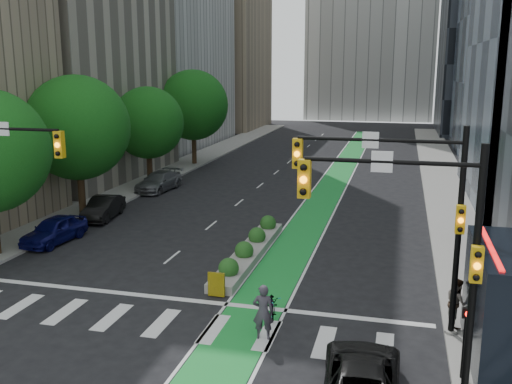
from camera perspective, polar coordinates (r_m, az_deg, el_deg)
The scene contains 20 objects.
ground at distance 22.58m, azimuth -8.38°, elevation -11.78°, with size 160.00×160.00×0.00m, color black.
sidewalk_left at distance 49.12m, azimuth -9.90°, elevation 1.50°, with size 3.60×90.00×0.15m, color gray.
sidewalk_right at distance 45.01m, azimuth 18.68°, elevation 0.03°, with size 3.60×90.00×0.15m, color gray.
bike_lane_paint at distance 50.06m, azimuth 8.20°, elevation 1.68°, with size 2.20×70.00×0.01m, color #1A8F35.
building_tan_far at distance 89.57m, azimuth -4.10°, elevation 14.79°, with size 14.00×16.00×26.00m, color tan.
building_dark_end at distance 87.86m, azimuth 22.87°, elevation 14.58°, with size 14.00×18.00×28.00m, color black.
tree_mid at distance 36.58m, azimuth -17.43°, elevation 6.13°, with size 6.40×6.40×8.78m.
tree_midfar at distance 45.40m, azimuth -10.75°, elevation 6.80°, with size 5.60×5.60×7.76m.
tree_far at distance 54.54m, azimuth -6.31°, elevation 8.63°, with size 6.60×6.60×9.00m.
signal_right at distance 19.89m, azimuth 15.44°, elevation -0.81°, with size 5.82×0.51×7.20m.
signal_far_right at distance 15.57m, azimuth 16.76°, elevation -4.74°, with size 4.82×0.51×7.20m.
median_planter at distance 28.30m, azimuth -0.63°, elevation -5.78°, with size 1.20×10.26×1.10m.
ped_signal_post at distance 18.16m, azimuth 20.23°, elevation -13.22°, with size 0.32×0.43×2.46m.
bicycle at distance 21.90m, azimuth 1.65°, elevation -11.15°, with size 0.60×1.72×0.90m, color gray.
cyclist at distance 19.95m, azimuth 0.71°, elevation -11.90°, with size 0.72×0.47×1.98m, color #3B3540.
parked_car_left_near at distance 32.27m, azimuth -19.52°, elevation -3.59°, with size 1.68×4.17×1.42m, color #0D0F50.
parked_car_left_mid at distance 36.45m, azimuth -15.03°, elevation -1.54°, with size 1.45×4.17×1.37m, color black.
parked_car_left_far at distance 43.85m, azimuth -9.69°, elevation 1.05°, with size 1.98×4.88×1.42m, color slate.
parked_car_right at distance 17.15m, azimuth 10.53°, elevation -17.68°, with size 2.19×4.76×1.32m, color black.
pedestrian_near at distance 21.76m, azimuth 19.42°, elevation -10.38°, with size 0.86×0.67×1.77m, color gray.
Camera 1 is at (8.18, -18.93, 9.19)m, focal length 40.00 mm.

